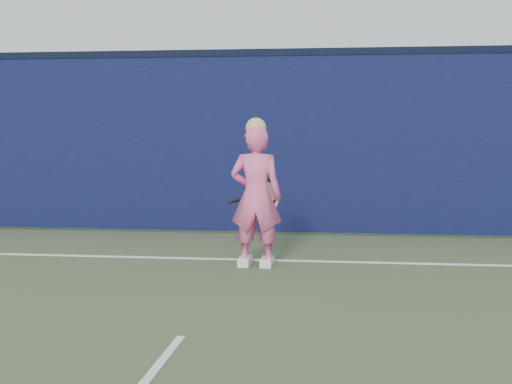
# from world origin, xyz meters

# --- Properties ---
(backstop_wall) EXTENTS (24.00, 0.40, 2.50)m
(backstop_wall) POSITION_xyz_m (0.00, 6.50, 1.25)
(backstop_wall) COLOR #0D0E3C
(backstop_wall) RESTS_ON ground
(wall_cap) EXTENTS (24.00, 0.42, 0.10)m
(wall_cap) POSITION_xyz_m (0.00, 6.50, 2.55)
(wall_cap) COLOR black
(wall_cap) RESTS_ON backstop_wall
(player) EXTENTS (0.56, 0.38, 1.59)m
(player) POSITION_xyz_m (0.19, 3.68, 0.76)
(player) COLOR pink
(player) RESTS_ON ground
(racket) EXTENTS (0.60, 0.13, 0.32)m
(racket) POSITION_xyz_m (0.21, 4.11, 0.75)
(racket) COLOR black
(racket) RESTS_ON ground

